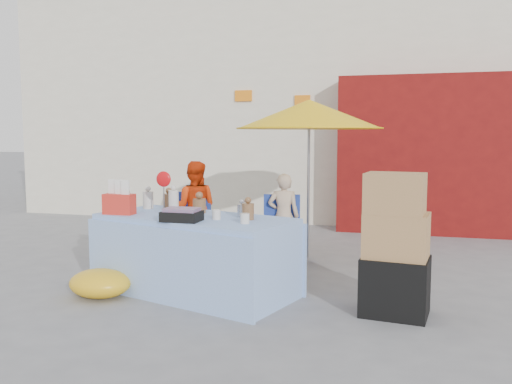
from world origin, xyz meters
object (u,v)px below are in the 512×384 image
(chair_right, at_px, (281,242))
(vendor_beige, at_px, (284,216))
(vendor_orange, at_px, (194,208))
(umbrella, at_px, (309,115))
(box_stack, at_px, (396,250))
(market_table, at_px, (194,254))
(chair_left, at_px, (191,237))

(chair_right, height_order, vendor_beige, vendor_beige)
(vendor_orange, xyz_separation_m, umbrella, (1.55, 0.15, 1.25))
(chair_right, relative_size, vendor_orange, 0.66)
(box_stack, bearing_deg, market_table, 175.06)
(chair_right, xyz_separation_m, vendor_orange, (-1.25, 0.13, 0.38))
(market_table, relative_size, chair_right, 2.69)
(umbrella, bearing_deg, vendor_beige, -153.43)
(chair_left, distance_m, vendor_beige, 1.30)
(vendor_orange, height_order, box_stack, box_stack)
(market_table, distance_m, vendor_orange, 1.89)
(market_table, xyz_separation_m, vendor_beige, (0.56, 1.75, 0.15))
(chair_right, distance_m, vendor_beige, 0.34)
(chair_left, xyz_separation_m, vendor_beige, (1.25, 0.13, 0.31))
(chair_right, bearing_deg, box_stack, -60.65)
(vendor_orange, bearing_deg, chair_left, 79.06)
(chair_left, bearing_deg, chair_right, -9.79)
(market_table, bearing_deg, chair_right, 88.56)
(chair_left, height_order, umbrella, umbrella)
(vendor_beige, xyz_separation_m, umbrella, (0.30, 0.15, 1.32))
(umbrella, distance_m, box_stack, 2.70)
(chair_left, relative_size, vendor_orange, 0.66)
(box_stack, bearing_deg, vendor_orange, 144.58)
(chair_left, xyz_separation_m, box_stack, (2.70, -1.79, 0.34))
(chair_right, xyz_separation_m, vendor_beige, (0.00, 0.13, 0.31))
(vendor_beige, height_order, umbrella, umbrella)
(umbrella, xyz_separation_m, box_stack, (1.15, -2.07, -1.29))
(chair_left, bearing_deg, umbrella, 0.59)
(chair_left, distance_m, chair_right, 1.25)
(chair_right, bearing_deg, vendor_orange, 164.06)
(chair_right, distance_m, box_stack, 2.33)
(vendor_orange, bearing_deg, box_stack, 134.79)
(market_table, height_order, vendor_beige, market_table)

